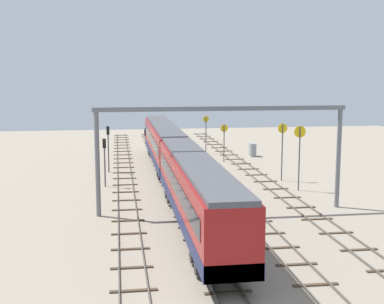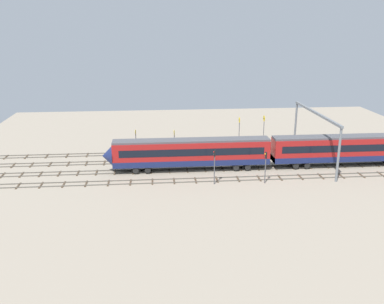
{
  "view_description": "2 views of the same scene",
  "coord_description": "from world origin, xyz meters",
  "px_view_note": "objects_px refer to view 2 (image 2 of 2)",
  "views": [
    {
      "loc": [
        -54.58,
        7.58,
        10.81
      ],
      "look_at": [
        2.5,
        -0.65,
        2.0
      ],
      "focal_mm": 48.81,
      "sensor_mm": 36.0,
      "label": 1
    },
    {
      "loc": [
        10.3,
        64.39,
        21.99
      ],
      "look_at": [
        4.52,
        -0.97,
        1.93
      ],
      "focal_mm": 39.66,
      "sensor_mm": 36.0,
      "label": 2
    }
  ],
  "objects_px": {
    "speed_sign_mid_trackside": "(136,141)",
    "speed_sign_distant_end": "(239,128)",
    "signal_light_trackside_departure": "(266,163)",
    "overhead_gantry": "(315,124)",
    "speed_sign_near_foreground": "(264,126)",
    "signal_light_trackside_approach": "(214,162)",
    "train": "(267,152)",
    "relay_cabinet": "(154,144)",
    "speed_sign_far_trackside": "(174,139)"
  },
  "relations": [
    {
      "from": "speed_sign_mid_trackside",
      "to": "speed_sign_distant_end",
      "type": "relative_size",
      "value": 0.88
    },
    {
      "from": "speed_sign_distant_end",
      "to": "signal_light_trackside_departure",
      "type": "relative_size",
      "value": 1.25
    },
    {
      "from": "overhead_gantry",
      "to": "speed_sign_near_foreground",
      "type": "relative_size",
      "value": 3.27
    },
    {
      "from": "speed_sign_distant_end",
      "to": "signal_light_trackside_approach",
      "type": "relative_size",
      "value": 1.15
    },
    {
      "from": "train",
      "to": "speed_sign_distant_end",
      "type": "height_order",
      "value": "speed_sign_distant_end"
    },
    {
      "from": "speed_sign_mid_trackside",
      "to": "speed_sign_near_foreground",
      "type": "bearing_deg",
      "value": -168.22
    },
    {
      "from": "train",
      "to": "relay_cabinet",
      "type": "distance_m",
      "value": 21.52
    },
    {
      "from": "train",
      "to": "overhead_gantry",
      "type": "xyz_separation_m",
      "value": [
        -8.56,
        -2.72,
        3.67
      ]
    },
    {
      "from": "signal_light_trackside_departure",
      "to": "relay_cabinet",
      "type": "relative_size",
      "value": 2.75
    },
    {
      "from": "speed_sign_far_trackside",
      "to": "relay_cabinet",
      "type": "bearing_deg",
      "value": -51.85
    },
    {
      "from": "overhead_gantry",
      "to": "speed_sign_mid_trackside",
      "type": "bearing_deg",
      "value": -7.3
    },
    {
      "from": "speed_sign_mid_trackside",
      "to": "overhead_gantry",
      "type": "bearing_deg",
      "value": 172.7
    },
    {
      "from": "speed_sign_distant_end",
      "to": "signal_light_trackside_approach",
      "type": "distance_m",
      "value": 18.67
    },
    {
      "from": "overhead_gantry",
      "to": "speed_sign_far_trackside",
      "type": "height_order",
      "value": "overhead_gantry"
    },
    {
      "from": "speed_sign_mid_trackside",
      "to": "speed_sign_distant_end",
      "type": "height_order",
      "value": "speed_sign_distant_end"
    },
    {
      "from": "overhead_gantry",
      "to": "speed_sign_distant_end",
      "type": "distance_m",
      "value": 13.87
    },
    {
      "from": "speed_sign_mid_trackside",
      "to": "signal_light_trackside_departure",
      "type": "xyz_separation_m",
      "value": [
        -18.68,
        12.97,
        -0.17
      ]
    },
    {
      "from": "signal_light_trackside_approach",
      "to": "train",
      "type": "bearing_deg",
      "value": -145.51
    },
    {
      "from": "speed_sign_distant_end",
      "to": "signal_light_trackside_departure",
      "type": "distance_m",
      "value": 17.6
    },
    {
      "from": "speed_sign_near_foreground",
      "to": "speed_sign_mid_trackside",
      "type": "bearing_deg",
      "value": 11.78
    },
    {
      "from": "train",
      "to": "speed_sign_mid_trackside",
      "type": "relative_size",
      "value": 9.93
    },
    {
      "from": "speed_sign_far_trackside",
      "to": "signal_light_trackside_approach",
      "type": "relative_size",
      "value": 0.91
    },
    {
      "from": "speed_sign_far_trackside",
      "to": "speed_sign_distant_end",
      "type": "height_order",
      "value": "speed_sign_distant_end"
    },
    {
      "from": "overhead_gantry",
      "to": "relay_cabinet",
      "type": "xyz_separation_m",
      "value": [
        26.24,
        -9.42,
        -5.48
      ]
    },
    {
      "from": "overhead_gantry",
      "to": "signal_light_trackside_approach",
      "type": "xyz_separation_m",
      "value": [
        17.7,
        8.99,
        -3.05
      ]
    },
    {
      "from": "overhead_gantry",
      "to": "relay_cabinet",
      "type": "distance_m",
      "value": 28.42
    },
    {
      "from": "speed_sign_far_trackside",
      "to": "relay_cabinet",
      "type": "xyz_separation_m",
      "value": [
        3.57,
        -4.55,
        -2.15
      ]
    },
    {
      "from": "speed_sign_far_trackside",
      "to": "signal_light_trackside_departure",
      "type": "relative_size",
      "value": 0.99
    },
    {
      "from": "signal_light_trackside_approach",
      "to": "signal_light_trackside_departure",
      "type": "relative_size",
      "value": 1.09
    },
    {
      "from": "speed_sign_near_foreground",
      "to": "signal_light_trackside_approach",
      "type": "distance_m",
      "value": 20.93
    },
    {
      "from": "speed_sign_mid_trackside",
      "to": "speed_sign_far_trackside",
      "type": "xyz_separation_m",
      "value": [
        -6.45,
        -1.14,
        -0.2
      ]
    },
    {
      "from": "speed_sign_mid_trackside",
      "to": "signal_light_trackside_approach",
      "type": "relative_size",
      "value": 1.01
    },
    {
      "from": "speed_sign_far_trackside",
      "to": "relay_cabinet",
      "type": "distance_m",
      "value": 6.17
    },
    {
      "from": "overhead_gantry",
      "to": "speed_sign_distant_end",
      "type": "xyz_separation_m",
      "value": [
        10.78,
        -8.35,
        -2.56
      ]
    },
    {
      "from": "train",
      "to": "relay_cabinet",
      "type": "height_order",
      "value": "train"
    },
    {
      "from": "speed_sign_near_foreground",
      "to": "signal_light_trackside_departure",
      "type": "distance_m",
      "value": 18.26
    },
    {
      "from": "overhead_gantry",
      "to": "signal_light_trackside_approach",
      "type": "distance_m",
      "value": 20.08
    },
    {
      "from": "train",
      "to": "signal_light_trackside_departure",
      "type": "relative_size",
      "value": 10.9
    },
    {
      "from": "relay_cabinet",
      "to": "train",
      "type": "bearing_deg",
      "value": 145.53
    },
    {
      "from": "speed_sign_near_foreground",
      "to": "relay_cabinet",
      "type": "height_order",
      "value": "speed_sign_near_foreground"
    },
    {
      "from": "speed_sign_far_trackside",
      "to": "speed_sign_mid_trackside",
      "type": "bearing_deg",
      "value": 10.0
    },
    {
      "from": "speed_sign_near_foreground",
      "to": "relay_cabinet",
      "type": "bearing_deg",
      "value": -2.62
    },
    {
      "from": "speed_sign_near_foreground",
      "to": "speed_sign_far_trackside",
      "type": "xyz_separation_m",
      "value": [
        16.43,
        3.64,
        -1.01
      ]
    },
    {
      "from": "overhead_gantry",
      "to": "speed_sign_mid_trackside",
      "type": "distance_m",
      "value": 29.53
    },
    {
      "from": "speed_sign_far_trackside",
      "to": "signal_light_trackside_approach",
      "type": "distance_m",
      "value": 14.73
    },
    {
      "from": "speed_sign_near_foreground",
      "to": "signal_light_trackside_departure",
      "type": "relative_size",
      "value": 1.3
    },
    {
      "from": "overhead_gantry",
      "to": "signal_light_trackside_departure",
      "type": "xyz_separation_m",
      "value": [
        10.45,
        9.23,
        -3.3
      ]
    },
    {
      "from": "speed_sign_far_trackside",
      "to": "speed_sign_distant_end",
      "type": "relative_size",
      "value": 0.79
    },
    {
      "from": "signal_light_trackside_departure",
      "to": "relay_cabinet",
      "type": "height_order",
      "value": "signal_light_trackside_departure"
    },
    {
      "from": "speed_sign_near_foreground",
      "to": "speed_sign_distant_end",
      "type": "bearing_deg",
      "value": 2.02
    }
  ]
}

